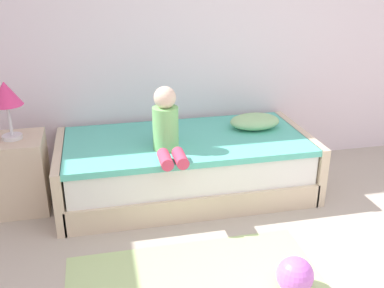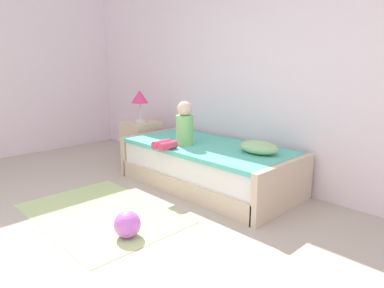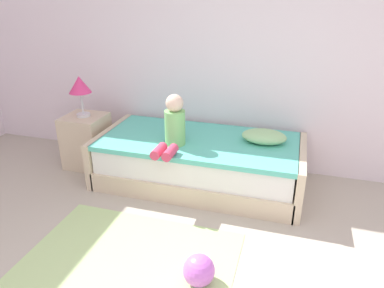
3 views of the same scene
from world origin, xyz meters
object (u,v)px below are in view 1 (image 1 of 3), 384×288
object	(u,v)px
toy_ball	(295,275)
nightstand	(18,174)
bed	(186,166)
pillow	(255,121)
child_figure	(167,126)
table_lamp	(6,96)

from	to	relation	value
toy_ball	nightstand	bearing A→B (deg)	140.84
nightstand	toy_ball	distance (m)	2.25
bed	pillow	bearing A→B (deg)	8.89
bed	nightstand	bearing A→B (deg)	178.40
child_figure	table_lamp	bearing A→B (deg)	167.05
child_figure	nightstand	bearing A→B (deg)	167.05
table_lamp	nightstand	bearing A→B (deg)	0.00
child_figure	toy_ball	bearing A→B (deg)	-63.24
bed	child_figure	xyz separation A→B (m)	(-0.19, -0.23, 0.46)
table_lamp	child_figure	bearing A→B (deg)	-12.95
child_figure	pillow	xyz separation A→B (m)	(0.83, 0.33, -0.14)
nightstand	toy_ball	world-z (taller)	nightstand
nightstand	pillow	bearing A→B (deg)	1.80
bed	toy_ball	world-z (taller)	bed
bed	toy_ball	bearing A→B (deg)	-74.34
table_lamp	toy_ball	world-z (taller)	table_lamp
pillow	toy_ball	xyz separation A→B (m)	(-0.25, -1.48, -0.45)
nightstand	child_figure	size ratio (longest dim) A/B	1.18
table_lamp	pillow	bearing A→B (deg)	1.80
bed	toy_ball	size ratio (longest dim) A/B	9.28
nightstand	table_lamp	xyz separation A→B (m)	(0.00, 0.00, 0.64)
pillow	toy_ball	size ratio (longest dim) A/B	1.93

